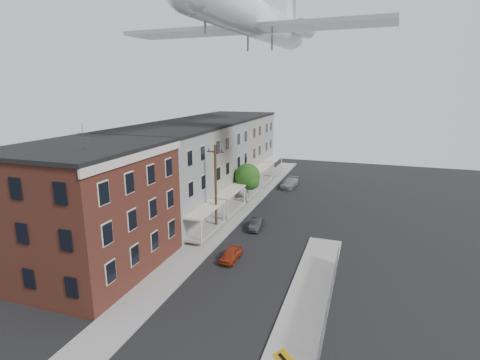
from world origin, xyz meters
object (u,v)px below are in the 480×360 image
object	(u,v)px
street_tree	(248,177)
airplane	(259,20)
car_mid	(256,224)
car_near	(231,254)
car_far	(290,183)
utility_pole	(216,187)

from	to	relation	value
street_tree	airplane	world-z (taller)	airplane
car_mid	airplane	size ratio (longest dim) A/B	0.11
car_mid	airplane	bearing A→B (deg)	101.22
car_near	car_mid	size ratio (longest dim) A/B	0.96
street_tree	car_far	world-z (taller)	street_tree
car_far	airplane	size ratio (longest dim) A/B	0.15
utility_pole	airplane	bearing A→B (deg)	55.43
car_near	utility_pole	bearing A→B (deg)	123.72
utility_pole	car_mid	xyz separation A→B (m)	(3.80, 1.78, -4.14)
utility_pole	airplane	distance (m)	17.17
car_mid	airplane	xyz separation A→B (m)	(-0.75, 2.65, 20.45)
utility_pole	street_tree	xyz separation A→B (m)	(0.33, 9.92, -1.22)
car_near	car_far	xyz separation A→B (m)	(0.00, 25.43, 0.12)
utility_pole	car_mid	distance (m)	5.89
utility_pole	car_far	bearing A→B (deg)	78.96
street_tree	car_far	size ratio (longest dim) A/B	1.15
street_tree	car_mid	world-z (taller)	street_tree
airplane	car_mid	bearing A→B (deg)	-74.26
utility_pole	car_near	xyz separation A→B (m)	(3.80, -5.95, -4.14)
utility_pole	car_mid	bearing A→B (deg)	25.10
car_mid	street_tree	bearing A→B (deg)	108.58
utility_pole	car_mid	world-z (taller)	utility_pole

